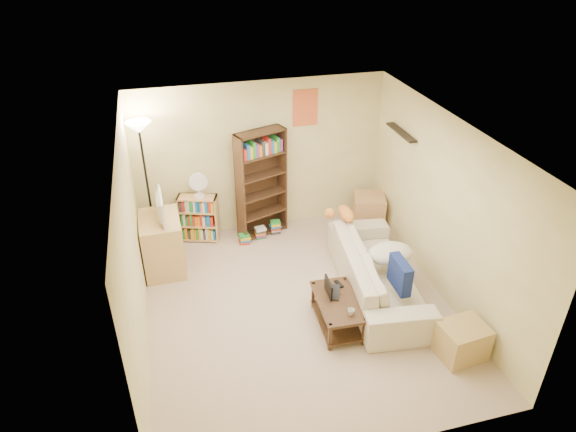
{
  "coord_description": "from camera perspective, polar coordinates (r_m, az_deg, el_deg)",
  "views": [
    {
      "loc": [
        -1.51,
        -5.17,
        4.62
      ],
      "look_at": [
        0.03,
        0.68,
        1.05
      ],
      "focal_mm": 32.0,
      "sensor_mm": 36.0,
      "label": 1
    }
  ],
  "objects": [
    {
      "name": "room",
      "position": [
        6.17,
        1.35,
        1.46
      ],
      "size": [
        4.5,
        4.54,
        2.52
      ],
      "color": "#CBAC98",
      "rests_on": "ground"
    },
    {
      "name": "sofa",
      "position": [
        7.27,
        9.94,
        -6.08
      ],
      "size": [
        2.57,
        1.48,
        0.69
      ],
      "primitive_type": "imported",
      "rotation": [
        0.0,
        0.0,
        1.45
      ],
      "color": "beige",
      "rests_on": "ground"
    },
    {
      "name": "navy_pillow",
      "position": [
        6.73,
        12.34,
        -6.37
      ],
      "size": [
        0.14,
        0.46,
        0.41
      ],
      "primitive_type": "cube",
      "rotation": [
        0.0,
        0.0,
        1.55
      ],
      "color": "navy",
      "rests_on": "sofa"
    },
    {
      "name": "cream_blanket",
      "position": [
        7.22,
        11.28,
        -4.11
      ],
      "size": [
        0.63,
        0.45,
        0.27
      ],
      "primitive_type": "ellipsoid",
      "color": "beige",
      "rests_on": "sofa"
    },
    {
      "name": "tabby_cat",
      "position": [
        7.68,
        6.14,
        0.3
      ],
      "size": [
        0.55,
        0.24,
        0.19
      ],
      "color": "orange",
      "rests_on": "sofa"
    },
    {
      "name": "coffee_table",
      "position": [
        6.7,
        5.53,
        -10.28
      ],
      "size": [
        0.55,
        0.94,
        0.41
      ],
      "rotation": [
        0.0,
        0.0,
        -0.05
      ],
      "color": "#482E1B",
      "rests_on": "ground"
    },
    {
      "name": "laptop",
      "position": [
        6.7,
        5.59,
        -8.46
      ],
      "size": [
        0.46,
        0.43,
        0.03
      ],
      "primitive_type": "imported",
      "rotation": [
        0.0,
        0.0,
        1.17
      ],
      "color": "black",
      "rests_on": "coffee_table"
    },
    {
      "name": "laptop_screen",
      "position": [
        6.6,
        4.52,
        -7.88
      ],
      "size": [
        0.03,
        0.31,
        0.2
      ],
      "primitive_type": "cube",
      "rotation": [
        0.0,
        0.0,
        -0.05
      ],
      "color": "white",
      "rests_on": "laptop"
    },
    {
      "name": "mug",
      "position": [
        6.39,
        7.01,
        -10.55
      ],
      "size": [
        0.14,
        0.14,
        0.08
      ],
      "primitive_type": "imported",
      "rotation": [
        0.0,
        0.0,
        0.33
      ],
      "color": "silver",
      "rests_on": "coffee_table"
    },
    {
      "name": "tv_remote",
      "position": [
        6.85,
        5.67,
        -7.51
      ],
      "size": [
        0.09,
        0.17,
        0.02
      ],
      "primitive_type": "cube",
      "rotation": [
        0.0,
        0.0,
        0.25
      ],
      "color": "black",
      "rests_on": "coffee_table"
    },
    {
      "name": "tv_stand",
      "position": [
        7.78,
        -13.79,
        -3.06
      ],
      "size": [
        0.59,
        0.82,
        0.86
      ],
      "primitive_type": "cube",
      "rotation": [
        0.0,
        0.0,
        0.02
      ],
      "color": "tan",
      "rests_on": "ground"
    },
    {
      "name": "television",
      "position": [
        7.47,
        -14.37,
        0.93
      ],
      "size": [
        0.67,
        0.12,
        0.38
      ],
      "primitive_type": "imported",
      "rotation": [
        0.0,
        0.0,
        1.59
      ],
      "color": "black",
      "rests_on": "tv_stand"
    },
    {
      "name": "tall_bookshelf",
      "position": [
        8.18,
        -2.97,
        3.81
      ],
      "size": [
        0.85,
        0.53,
        1.8
      ],
      "rotation": [
        0.0,
        0.0,
        0.34
      ],
      "color": "#422919",
      "rests_on": "ground"
    },
    {
      "name": "short_bookshelf",
      "position": [
        8.38,
        -9.87,
        -0.26
      ],
      "size": [
        0.66,
        0.42,
        0.79
      ],
      "rotation": [
        0.0,
        0.0,
        -0.31
      ],
      "color": "tan",
      "rests_on": "ground"
    },
    {
      "name": "desk_fan",
      "position": [
        8.04,
        -9.91,
        3.49
      ],
      "size": [
        0.28,
        0.16,
        0.42
      ],
      "color": "white",
      "rests_on": "short_bookshelf"
    },
    {
      "name": "floor_lamp",
      "position": [
        7.65,
        -15.9,
        6.96
      ],
      "size": [
        0.36,
        0.36,
        2.15
      ],
      "color": "black",
      "rests_on": "ground"
    },
    {
      "name": "side_table",
      "position": [
        8.77,
        8.95,
        0.52
      ],
      "size": [
        0.64,
        0.64,
        0.58
      ],
      "primitive_type": "cube",
      "rotation": [
        0.0,
        0.0,
        -0.31
      ],
      "color": "tan",
      "rests_on": "ground"
    },
    {
      "name": "end_cabinet",
      "position": [
        6.64,
        18.75,
        -13.0
      ],
      "size": [
        0.58,
        0.5,
        0.45
      ],
      "primitive_type": "cube",
      "rotation": [
        0.0,
        0.0,
        0.11
      ],
      "color": "tan",
      "rests_on": "ground"
    },
    {
      "name": "book_stacks",
      "position": [
        8.47,
        -2.91,
        -1.79
      ],
      "size": [
        0.73,
        0.32,
        0.23
      ],
      "color": "red",
      "rests_on": "ground"
    }
  ]
}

